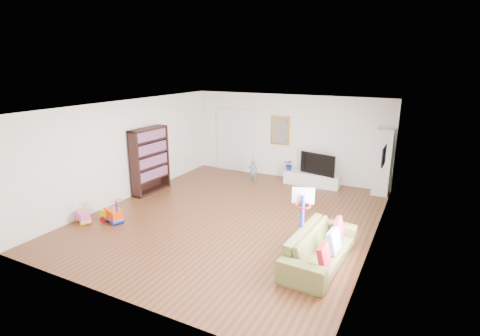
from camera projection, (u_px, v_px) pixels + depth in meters
The scene contains 25 objects.
floor at pixel (233, 217), 9.18m from camera, with size 6.50×7.50×0.00m, color brown.
ceiling at pixel (232, 106), 8.45m from camera, with size 6.50×7.50×0.00m, color white.
wall_back at pixel (288, 137), 12.02m from camera, with size 6.50×0.00×2.70m, color white.
wall_front at pixel (113, 222), 5.61m from camera, with size 6.50×0.00×2.70m, color silver.
wall_left at pixel (128, 150), 10.25m from camera, with size 0.00×7.50×2.70m, color white.
wall_right at pixel (377, 184), 7.38m from camera, with size 0.00×7.50×2.70m, color silver.
navy_accent at pixel (387, 145), 8.45m from camera, with size 0.01×3.20×1.70m, color black.
olive_wainscot at pixel (381, 201), 8.82m from camera, with size 0.01×3.20×1.00m, color brown.
doorway at pixel (235, 141), 12.91m from camera, with size 1.45×0.06×2.10m, color white.
painting_back at pixel (280, 130), 12.05m from camera, with size 0.62×0.06×0.92m, color gold.
artwork_right at pixel (384, 156), 8.73m from camera, with size 0.04×0.56×0.46m, color #7F3F8C.
media_console at pixel (312, 179), 11.49m from camera, with size 1.70×0.42×0.40m, color silver.
tall_cabinet at pixel (383, 162), 10.53m from camera, with size 0.44×0.44×1.90m, color white.
bookshelf at pixel (150, 160), 10.74m from camera, with size 0.34×1.29×1.89m, color black.
sofa at pixel (320, 247), 7.00m from camera, with size 2.18×0.85×0.64m, color olive.
basketball_hoop at pixel (302, 227), 6.96m from camera, with size 0.48×0.59×1.41m, color #AF061F.
ride_on_yellow at pixel (110, 210), 8.92m from camera, with size 0.41×0.25×0.54m, color #D6CA00.
ride_on_orange at pixel (113, 210), 8.81m from camera, with size 0.45×0.28×0.61m, color #F23A03.
ride_on_pink at pixel (83, 212), 8.79m from camera, with size 0.39×0.24×0.52m, color #F551BA.
child at pixel (253, 171), 11.69m from camera, with size 0.28×0.19×0.77m, color slate.
tv at pixel (319, 163), 11.28m from camera, with size 1.14×0.15×0.66m, color black.
vase_plant at pixel (289, 165), 11.73m from camera, with size 0.32×0.28×0.35m, color #122296.
pillow_left at pixel (324, 256), 6.31m from camera, with size 0.10×0.37×0.37m, color red.
pillow_center at pixel (334, 241), 6.85m from camera, with size 0.11×0.41×0.41m, color silver.
pillow_right at pixel (339, 227), 7.44m from camera, with size 0.09×0.35×0.35m, color #B22346.
Camera 1 is at (4.07, -7.48, 3.65)m, focal length 28.00 mm.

